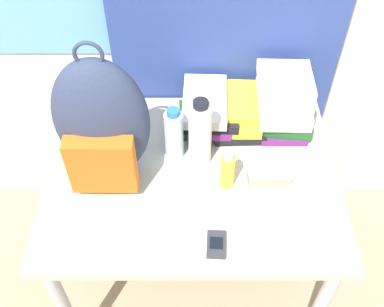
% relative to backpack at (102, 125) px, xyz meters
% --- Properties ---
extents(desk, '(1.05, 0.82, 0.71)m').
position_rel_backpack_xyz_m(desk, '(0.29, -0.00, -0.32)').
color(desk, '#B7B299').
rests_on(desk, ground_plane).
extents(backpack, '(0.31, 0.22, 0.55)m').
position_rel_backpack_xyz_m(backpack, '(0.00, 0.00, 0.00)').
color(backpack, '#2D3851').
rests_on(backpack, desk).
extents(book_stack_left, '(0.24, 0.29, 0.14)m').
position_rel_backpack_xyz_m(book_stack_left, '(0.35, 0.25, -0.16)').
color(book_stack_left, '#1E5623').
rests_on(book_stack_left, desk).
extents(book_stack_center, '(0.21, 0.28, 0.12)m').
position_rel_backpack_xyz_m(book_stack_center, '(0.47, 0.26, -0.18)').
color(book_stack_center, black).
rests_on(book_stack_center, desk).
extents(book_stack_right, '(0.23, 0.27, 0.23)m').
position_rel_backpack_xyz_m(book_stack_right, '(0.65, 0.26, -0.13)').
color(book_stack_right, '#6B2370').
rests_on(book_stack_right, desk).
extents(water_bottle, '(0.07, 0.07, 0.22)m').
position_rel_backpack_xyz_m(water_bottle, '(0.23, 0.08, -0.13)').
color(water_bottle, silver).
rests_on(water_bottle, desk).
extents(sports_bottle, '(0.08, 0.08, 0.29)m').
position_rel_backpack_xyz_m(sports_bottle, '(0.32, 0.06, -0.10)').
color(sports_bottle, white).
rests_on(sports_bottle, desk).
extents(sunscreen_bottle, '(0.05, 0.05, 0.16)m').
position_rel_backpack_xyz_m(sunscreen_bottle, '(0.42, -0.06, -0.16)').
color(sunscreen_bottle, yellow).
rests_on(sunscreen_bottle, desk).
extents(cell_phone, '(0.06, 0.10, 0.02)m').
position_rel_backpack_xyz_m(cell_phone, '(0.37, -0.31, -0.23)').
color(cell_phone, '#2D2D33').
rests_on(cell_phone, desk).
extents(sunglasses_case, '(0.15, 0.06, 0.04)m').
position_rel_backpack_xyz_m(sunglasses_case, '(0.57, -0.04, -0.22)').
color(sunglasses_case, gray).
rests_on(sunglasses_case, desk).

